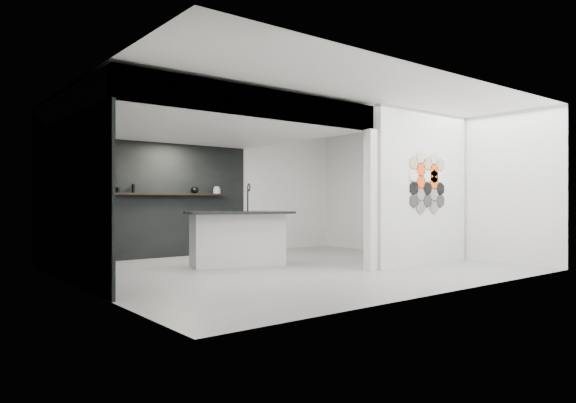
# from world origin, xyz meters

# --- Properties ---
(floor) EXTENTS (7.00, 6.00, 0.01)m
(floor) POSITION_xyz_m (0.00, 0.00, -0.01)
(floor) COLOR gray
(partition_panel) EXTENTS (2.45, 0.15, 2.80)m
(partition_panel) POSITION_xyz_m (2.23, -1.00, 1.40)
(partition_panel) COLOR silver
(partition_panel) RESTS_ON floor
(bay_clad_back) EXTENTS (4.40, 0.04, 2.35)m
(bay_clad_back) POSITION_xyz_m (-1.30, 2.97, 1.18)
(bay_clad_back) COLOR black
(bay_clad_back) RESTS_ON floor
(bay_clad_left) EXTENTS (0.04, 4.00, 2.35)m
(bay_clad_left) POSITION_xyz_m (-3.47, 1.00, 1.18)
(bay_clad_left) COLOR black
(bay_clad_left) RESTS_ON floor
(bulkhead) EXTENTS (4.40, 4.00, 0.40)m
(bulkhead) POSITION_xyz_m (-1.30, 1.00, 2.55)
(bulkhead) COLOR silver
(bulkhead) RESTS_ON corner_column
(corner_column) EXTENTS (0.16, 0.16, 2.35)m
(corner_column) POSITION_xyz_m (0.82, -1.00, 1.18)
(corner_column) COLOR silver
(corner_column) RESTS_ON floor
(fascia_beam) EXTENTS (4.40, 0.16, 0.40)m
(fascia_beam) POSITION_xyz_m (-1.30, -0.92, 2.55)
(fascia_beam) COLOR silver
(fascia_beam) RESTS_ON corner_column
(wall_basin) EXTENTS (0.40, 0.60, 0.12)m
(wall_basin) POSITION_xyz_m (-3.24, 0.80, 0.85)
(wall_basin) COLOR silver
(wall_basin) RESTS_ON bay_clad_left
(display_shelf) EXTENTS (3.00, 0.15, 0.04)m
(display_shelf) POSITION_xyz_m (-1.20, 2.87, 1.30)
(display_shelf) COLOR black
(display_shelf) RESTS_ON bay_clad_back
(kitchen_island) EXTENTS (2.00, 1.30, 1.49)m
(kitchen_island) POSITION_xyz_m (-0.57, 0.90, 0.50)
(kitchen_island) COLOR silver
(kitchen_island) RESTS_ON floor
(stockpot) EXTENTS (0.22, 0.22, 0.17)m
(stockpot) POSITION_xyz_m (-2.55, 2.87, 1.40)
(stockpot) COLOR black
(stockpot) RESTS_ON display_shelf
(kettle) EXTENTS (0.19, 0.19, 0.14)m
(kettle) POSITION_xyz_m (-0.39, 2.87, 1.39)
(kettle) COLOR black
(kettle) RESTS_ON display_shelf
(glass_bowl) EXTENTS (0.21, 0.21, 0.11)m
(glass_bowl) POSITION_xyz_m (0.15, 2.87, 1.38)
(glass_bowl) COLOR gray
(glass_bowl) RESTS_ON display_shelf
(glass_vase) EXTENTS (0.14, 0.14, 0.15)m
(glass_vase) POSITION_xyz_m (0.15, 2.87, 1.40)
(glass_vase) COLOR gray
(glass_vase) RESTS_ON display_shelf
(bottle_dark) EXTENTS (0.08, 0.08, 0.17)m
(bottle_dark) POSITION_xyz_m (-1.72, 2.87, 1.40)
(bottle_dark) COLOR black
(bottle_dark) RESTS_ON display_shelf
(utensil_cup) EXTENTS (0.09, 0.09, 0.10)m
(utensil_cup) POSITION_xyz_m (-2.03, 2.87, 1.37)
(utensil_cup) COLOR black
(utensil_cup) RESTS_ON display_shelf
(hex_tile_cluster) EXTENTS (1.04, 0.02, 1.16)m
(hex_tile_cluster) POSITION_xyz_m (2.26, -1.09, 1.50)
(hex_tile_cluster) COLOR #2D2D2D
(hex_tile_cluster) RESTS_ON partition_panel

